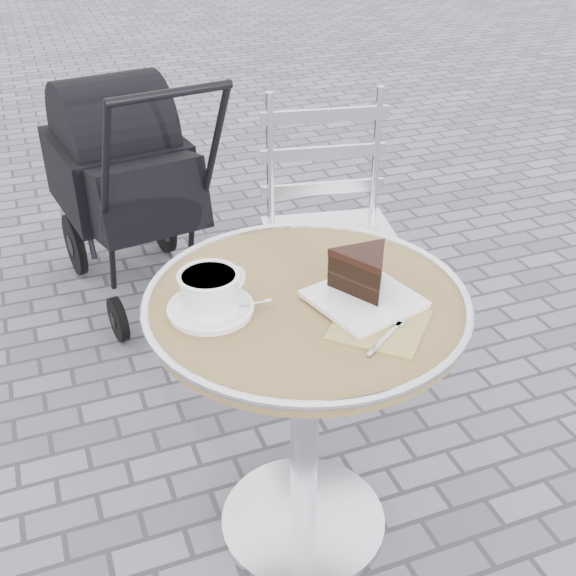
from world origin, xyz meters
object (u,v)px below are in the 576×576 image
object	(u,v)px
cafe_table	(306,358)
cake_plate_set	(364,278)
cappuccino_set	(211,295)
baby_stroller	(128,187)
bistro_chair	(328,203)

from	to	relation	value
cafe_table	cake_plate_set	distance (m)	0.25
cappuccino_set	baby_stroller	bearing A→B (deg)	64.91
cafe_table	baby_stroller	world-z (taller)	baby_stroller
cappuccino_set	baby_stroller	distance (m)	1.42
bistro_chair	baby_stroller	bearing A→B (deg)	139.60
cappuccino_set	bistro_chair	size ratio (longest dim) A/B	0.23
cafe_table	bistro_chair	size ratio (longest dim) A/B	0.80
cafe_table	cake_plate_set	bearing A→B (deg)	-18.70
cappuccino_set	bistro_chair	distance (m)	0.94
cappuccino_set	cake_plate_set	distance (m)	0.33
cappuccino_set	cake_plate_set	xyz separation A→B (m)	(0.32, -0.06, 0.01)
cake_plate_set	bistro_chair	distance (m)	0.84
cake_plate_set	bistro_chair	size ratio (longest dim) A/B	0.38
cafe_table	cake_plate_set	size ratio (longest dim) A/B	2.09
cafe_table	baby_stroller	xyz separation A→B (m)	(-0.17, 1.41, -0.13)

